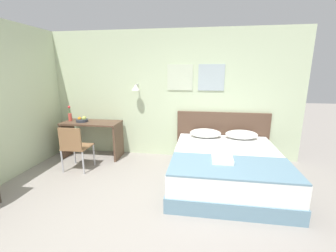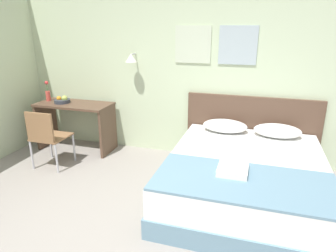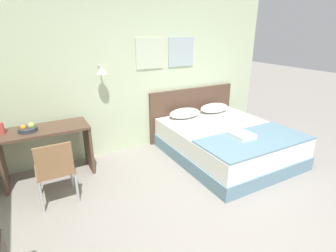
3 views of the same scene
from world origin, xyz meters
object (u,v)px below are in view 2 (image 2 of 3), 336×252
Objects in this scene: bed at (245,178)px; throw_blanket at (243,182)px; folded_towel_near_foot at (233,169)px; fruit_bowl at (62,100)px; pillow_left at (225,126)px; flower_vase at (48,94)px; pillow_right at (277,131)px; desk at (75,117)px; headboard at (251,130)px; desk_chair at (46,135)px.

throw_blanket reaches higher than bed.
fruit_bowl is (-2.83, 1.19, 0.23)m from folded_towel_near_foot.
pillow_left is 2.50× the size of fruit_bowl.
flower_vase is (-0.31, 0.06, 0.08)m from fruit_bowl.
fruit_bowl is 0.75× the size of flower_vase.
desk is (-3.10, -0.05, -0.08)m from pillow_right.
folded_towel_near_foot is at bearing -110.09° from pillow_right.
headboard reaches higher than throw_blanket.
desk_chair is (0.02, -0.75, -0.03)m from desk.
bed is at bearing 75.93° from folded_towel_near_foot.
desk reaches higher than pillow_left.
pillow_left is 1.29m from folded_towel_near_foot.
desk is at bearing -173.46° from headboard.
headboard is at bearing 142.86° from pillow_right.
throw_blanket is (0.35, -1.41, -0.07)m from pillow_left.
pillow_right is 0.36× the size of throw_blanket.
throw_blanket is 5.21× the size of flower_vase.
desk_chair is (-2.38, -0.80, -0.11)m from pillow_left.
headboard is at bearing 85.70° from folded_towel_near_foot.
desk is (-2.63, 1.22, -0.04)m from folded_towel_near_foot.
throw_blanket is 1.42× the size of desk.
fruit_bowl reaches higher than throw_blanket.
pillow_left reaches higher than bed.
fruit_bowl is (-2.59, -0.08, 0.20)m from pillow_left.
throw_blanket is at bearing -103.85° from pillow_right.
bed is 1.10m from headboard.
flower_vase is at bearing 158.27° from folded_towel_near_foot.
desk_chair is at bearing -161.47° from pillow_left.
pillow_left is 0.36× the size of throw_blanket.
flower_vase reaches higher than pillow_right.
desk is at bearing -178.78° from pillow_left.
bed is 1.73× the size of desk.
folded_towel_near_foot is 0.98× the size of flower_vase.
folded_towel_near_foot is 0.27× the size of desk.
pillow_left is at bearing 103.85° from throw_blanket.
bed is 1.22× the size of throw_blanket.
flower_vase reaches higher than throw_blanket.
folded_towel_near_foot is 2.90m from desk.
headboard is at bearing 4.96° from flower_vase.
bed is at bearing -66.67° from pillow_left.
desk_chair is (-2.73, -1.06, 0.01)m from headboard.
bed is 0.95m from pillow_left.
headboard is 1.57× the size of desk.
throw_blanket is at bearing -12.76° from desk_chair.
bed is 6.35× the size of flower_vase.
pillow_left is 2.92m from flower_vase.
pillow_left is 2.40m from desk.
throw_blanket is at bearing -51.72° from folded_towel_near_foot.
desk is at bearing 153.63° from throw_blanket.
fruit_bowl is at bearing 106.77° from desk_chair.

